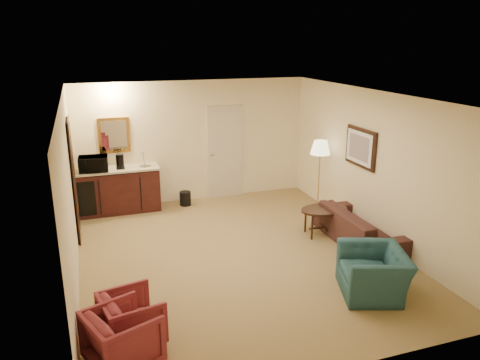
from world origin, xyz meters
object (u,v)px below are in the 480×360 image
at_px(teal_armchair, 374,265).
at_px(sofa, 359,222).
at_px(floor_lamp, 319,177).
at_px(coffee_maker, 120,162).
at_px(wetbar_cabinet, 119,190).
at_px(rose_chair_far, 122,335).
at_px(coffee_table, 324,221).
at_px(microwave, 93,162).
at_px(waste_bin, 185,198).
at_px(rose_chair_near, 132,316).

bearing_deg(teal_armchair, sofa, 172.72).
distance_m(floor_lamp, coffee_maker, 4.02).
bearing_deg(floor_lamp, coffee_maker, 161.40).
xyz_separation_m(wetbar_cabinet, rose_chair_far, (-0.39, -4.87, -0.10)).
distance_m(coffee_table, floor_lamp, 1.28).
distance_m(wetbar_cabinet, microwave, 0.79).
distance_m(teal_armchair, coffee_table, 2.09).
height_order(rose_chair_far, waste_bin, rose_chair_far).
bearing_deg(wetbar_cabinet, sofa, -37.51).
distance_m(wetbar_cabinet, teal_armchair, 5.41).
height_order(coffee_table, floor_lamp, floor_lamp).
relative_size(rose_chair_near, rose_chair_far, 0.94).
bearing_deg(coffee_table, rose_chair_near, -150.13).
bearing_deg(floor_lamp, rose_chair_far, -140.04).
bearing_deg(microwave, waste_bin, 4.78).
bearing_deg(wetbar_cabinet, coffee_table, -35.41).
distance_m(waste_bin, microwave, 2.04).
height_order(teal_armchair, waste_bin, teal_armchair).
relative_size(rose_chair_near, coffee_maker, 2.28).
relative_size(wetbar_cabinet, sofa, 0.83).
xyz_separation_m(waste_bin, coffee_maker, (-1.29, 0.03, 0.92)).
bearing_deg(teal_armchair, floor_lamp, -175.70).
bearing_deg(rose_chair_far, rose_chair_near, -41.49).
distance_m(wetbar_cabinet, sofa, 4.79).
distance_m(rose_chair_far, waste_bin, 5.11).
bearing_deg(rose_chair_near, waste_bin, -31.50).
xyz_separation_m(floor_lamp, waste_bin, (-2.50, 1.25, -0.60)).
relative_size(teal_armchair, floor_lamp, 0.65).
bearing_deg(coffee_maker, waste_bin, -20.36).
distance_m(rose_chair_near, microwave, 4.50).
height_order(teal_armchair, microwave, microwave).
bearing_deg(coffee_maker, sofa, -56.69).
bearing_deg(microwave, floor_lamp, -11.58).
bearing_deg(rose_chair_far, coffee_maker, -26.32).
xyz_separation_m(wetbar_cabinet, floor_lamp, (3.85, -1.32, 0.29)).
bearing_deg(rose_chair_far, sofa, -86.07).
height_order(rose_chair_near, microwave, microwave).
bearing_deg(rose_chair_near, microwave, -9.01).
height_order(teal_armchair, floor_lamp, floor_lamp).
xyz_separation_m(coffee_table, waste_bin, (-2.04, 2.34, -0.10)).
bearing_deg(sofa, coffee_maker, 52.86).
height_order(wetbar_cabinet, microwave, microwave).
bearing_deg(wetbar_cabinet, floor_lamp, -18.92).
bearing_deg(rose_chair_near, teal_armchair, -100.94).
distance_m(teal_armchair, waste_bin, 4.72).
distance_m(coffee_table, microwave, 4.58).
relative_size(teal_armchair, coffee_maker, 3.29).
bearing_deg(microwave, rose_chair_far, -84.67).
relative_size(sofa, teal_armchair, 2.03).
relative_size(coffee_table, waste_bin, 2.92).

